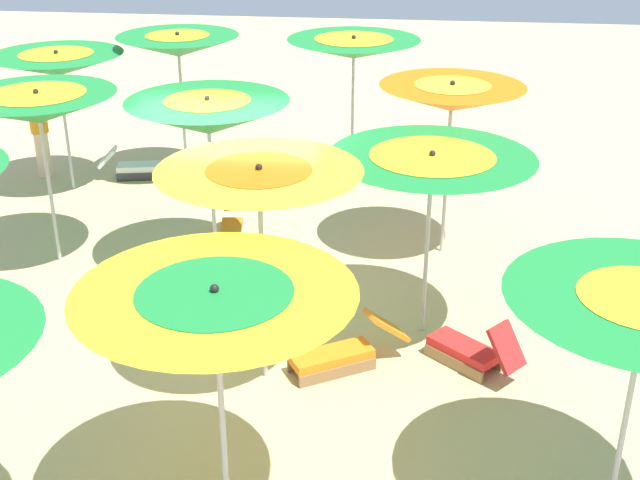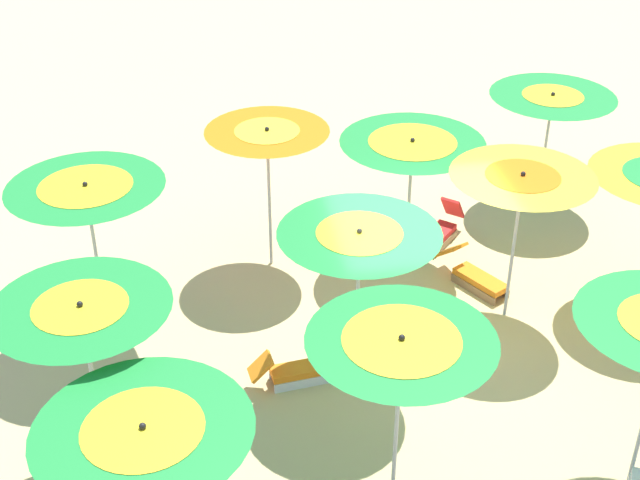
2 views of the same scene
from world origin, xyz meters
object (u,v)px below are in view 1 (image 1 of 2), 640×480
object	(u,v)px
beach_umbrella_3	(354,48)
lounger_4	(231,230)
lounger_0	(139,167)
beach_umbrella_10	(38,108)
beach_umbrella_5	(259,185)
beach_umbrella_11	(57,64)
beach_umbrella_4	(216,313)
beach_umbrella_2	(452,98)
beach_umbrella_6	(208,117)
lounger_1	(342,352)
lounger_3	(472,350)
beachgoer_0	(39,127)
beach_umbrella_7	(178,46)
beach_umbrella_1	(431,170)

from	to	relation	value
beach_umbrella_3	lounger_4	xyz separation A→B (m)	(-2.67, 1.53, -2.10)
lounger_4	lounger_0	bearing A→B (deg)	-146.91
beach_umbrella_10	lounger_4	size ratio (longest dim) A/B	1.95
beach_umbrella_5	beach_umbrella_11	distance (m)	6.63
lounger_0	beach_umbrella_11	bearing A→B (deg)	-157.41
beach_umbrella_4	beach_umbrella_2	bearing A→B (deg)	-18.68
beach_umbrella_6	beach_umbrella_10	world-z (taller)	beach_umbrella_10
beach_umbrella_3	lounger_1	xyz separation A→B (m)	(-5.75, -0.38, -2.09)
beach_umbrella_4	lounger_0	xyz separation A→B (m)	(7.94, 3.32, -1.83)
lounger_3	beachgoer_0	world-z (taller)	beachgoer_0
beach_umbrella_2	lounger_0	xyz separation A→B (m)	(2.37, 5.20, -2.04)
beach_umbrella_3	beach_umbrella_11	xyz separation A→B (m)	(-0.88, 4.64, -0.18)
beach_umbrella_7	lounger_4	world-z (taller)	beach_umbrella_7
lounger_0	lounger_4	distance (m)	3.26
beach_umbrella_7	beach_umbrella_11	world-z (taller)	beach_umbrella_7
lounger_1	lounger_4	xyz separation A→B (m)	(3.08, 1.91, -0.02)
beach_umbrella_10	beachgoer_0	size ratio (longest dim) A/B	1.42
beach_umbrella_4	lounger_4	size ratio (longest dim) A/B	1.82
beach_umbrella_6	beachgoer_0	xyz separation A→B (m)	(3.10, 3.78, -1.23)
beach_umbrella_2	beach_umbrella_4	distance (m)	5.89
beach_umbrella_5	lounger_4	size ratio (longest dim) A/B	1.96
beach_umbrella_1	beach_umbrella_11	world-z (taller)	beach_umbrella_11
beach_umbrella_4	beach_umbrella_1	bearing A→B (deg)	-26.00
beach_umbrella_1	lounger_1	xyz separation A→B (m)	(-0.92, 0.88, -1.83)
beach_umbrella_1	beachgoer_0	size ratio (longest dim) A/B	1.32
beach_umbrella_2	lounger_4	bearing A→B (deg)	91.45
beach_umbrella_10	beach_umbrella_11	world-z (taller)	beach_umbrella_10
beach_umbrella_4	lounger_3	xyz separation A→B (m)	(2.61, -2.17, -1.81)
beach_umbrella_4	beach_umbrella_5	xyz separation A→B (m)	(2.17, 0.06, 0.21)
beach_umbrella_3	beach_umbrella_7	size ratio (longest dim) A/B	0.99
beach_umbrella_4	beach_umbrella_5	distance (m)	2.18
beach_umbrella_3	beach_umbrella_10	bearing A→B (deg)	132.90
beach_umbrella_3	lounger_1	bearing A→B (deg)	-176.19
beach_umbrella_3	beach_umbrella_7	world-z (taller)	beach_umbrella_7
beach_umbrella_5	lounger_1	bearing A→B (deg)	-73.01
beach_umbrella_1	lounger_4	xyz separation A→B (m)	(2.15, 2.79, -1.85)
beach_umbrella_3	beach_umbrella_4	world-z (taller)	beach_umbrella_3
beach_umbrella_5	beach_umbrella_10	xyz separation A→B (m)	(2.47, 3.36, -0.04)
beach_umbrella_5	beach_umbrella_7	size ratio (longest dim) A/B	0.97
beach_umbrella_6	lounger_1	bearing A→B (deg)	-139.36
beach_umbrella_4	beachgoer_0	size ratio (longest dim) A/B	1.32
lounger_3	beach_umbrella_4	bearing A→B (deg)	90.80
beach_umbrella_1	beach_umbrella_6	xyz separation A→B (m)	(1.35, 2.82, 0.10)
lounger_4	beach_umbrella_3	bearing A→B (deg)	141.89
lounger_4	beach_umbrella_7	bearing A→B (deg)	-160.32
beach_umbrella_2	beach_umbrella_10	xyz separation A→B (m)	(-0.93, 5.31, -0.05)
beach_umbrella_2	beach_umbrella_11	xyz separation A→B (m)	(1.72, 6.15, -0.13)
beach_umbrella_6	beach_umbrella_7	world-z (taller)	beach_umbrella_7
beach_umbrella_7	beach_umbrella_4	bearing A→B (deg)	-162.73
beach_umbrella_1	beach_umbrella_10	xyz separation A→B (m)	(1.30, 5.05, 0.16)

